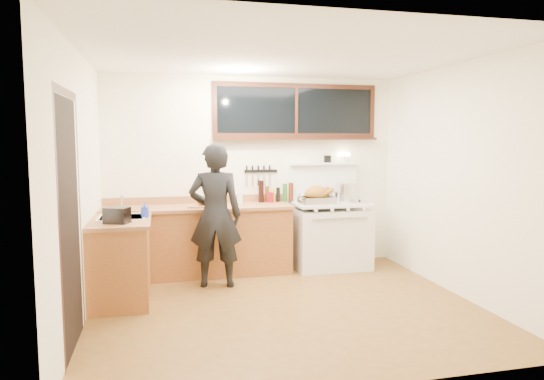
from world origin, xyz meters
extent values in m
cube|color=brown|center=(0.00, 0.00, -0.01)|extent=(4.00, 3.50, 0.02)
cube|color=white|center=(0.00, 1.77, 1.30)|extent=(4.00, 0.05, 2.60)
cube|color=white|center=(0.00, -1.77, 1.30)|extent=(4.00, 0.05, 2.60)
cube|color=white|center=(-2.02, 0.00, 1.30)|extent=(0.05, 3.50, 2.60)
cube|color=white|center=(2.02, 0.00, 1.30)|extent=(0.05, 3.50, 2.60)
cube|color=white|center=(0.00, 0.00, 2.62)|extent=(4.00, 3.50, 0.05)
cube|color=brown|center=(-0.80, 1.45, 0.43)|extent=(2.40, 0.60, 0.86)
cube|color=#9C653E|center=(-0.80, 1.44, 0.88)|extent=(2.44, 0.64, 0.04)
cube|color=#9C653E|center=(-0.80, 1.74, 0.95)|extent=(2.40, 0.03, 0.10)
sphere|color=#B78C38|center=(-1.80, 1.17, 0.70)|extent=(0.03, 0.03, 0.03)
sphere|color=#B78C38|center=(-1.30, 1.17, 0.70)|extent=(0.03, 0.03, 0.03)
sphere|color=#B78C38|center=(-0.80, 1.17, 0.70)|extent=(0.03, 0.03, 0.03)
sphere|color=#B78C38|center=(-0.30, 1.17, 0.70)|extent=(0.03, 0.03, 0.03)
sphere|color=#B78C38|center=(0.15, 1.17, 0.70)|extent=(0.03, 0.03, 0.03)
cube|color=brown|center=(-1.70, 0.62, 0.43)|extent=(0.60, 1.05, 0.86)
cube|color=#9C653E|center=(-1.69, 0.62, 0.88)|extent=(0.64, 1.09, 0.04)
cube|color=white|center=(-1.68, 0.70, 0.84)|extent=(0.45, 0.40, 0.14)
cube|color=white|center=(-1.68, 0.70, 0.91)|extent=(0.50, 0.45, 0.01)
cylinder|color=silver|center=(-1.68, 0.88, 1.02)|extent=(0.02, 0.02, 0.24)
cylinder|color=silver|center=(-1.68, 0.80, 1.13)|extent=(0.02, 0.18, 0.02)
cube|color=white|center=(1.00, 1.40, 0.41)|extent=(1.00, 0.70, 0.82)
cube|color=white|center=(1.00, 1.40, 0.89)|extent=(1.02, 0.72, 0.03)
cube|color=white|center=(1.00, 1.06, 0.52)|extent=(0.88, 0.02, 0.46)
cylinder|color=silver|center=(1.00, 1.03, 0.74)|extent=(0.75, 0.02, 0.02)
cylinder|color=white|center=(0.67, 1.04, 0.85)|extent=(0.04, 0.03, 0.04)
cylinder|color=white|center=(0.89, 1.04, 0.85)|extent=(0.04, 0.03, 0.04)
cylinder|color=white|center=(1.11, 1.04, 0.85)|extent=(0.04, 0.03, 0.04)
cylinder|color=white|center=(1.33, 1.04, 0.85)|extent=(0.04, 0.03, 0.04)
cube|color=white|center=(1.00, 1.72, 1.15)|extent=(1.00, 0.05, 0.50)
cube|color=white|center=(1.00, 1.69, 1.41)|extent=(1.00, 0.12, 0.03)
cylinder|color=white|center=(1.30, 1.69, 1.47)|extent=(0.09, 0.09, 0.09)
cube|color=#FFE5B2|center=(1.30, 1.69, 1.54)|extent=(0.16, 0.08, 0.05)
cube|color=black|center=(1.05, 1.69, 1.48)|extent=(0.09, 0.05, 0.10)
cylinder|color=white|center=(0.82, 1.69, 1.47)|extent=(0.04, 0.04, 0.09)
cylinder|color=white|center=(0.76, 1.69, 1.47)|extent=(0.04, 0.04, 0.09)
cube|color=black|center=(0.60, 1.73, 2.15)|extent=(2.20, 0.01, 0.62)
cube|color=black|center=(0.60, 1.73, 2.49)|extent=(2.32, 0.04, 0.06)
cube|color=black|center=(0.60, 1.73, 1.81)|extent=(2.32, 0.04, 0.06)
cube|color=black|center=(-0.53, 1.73, 2.15)|extent=(0.06, 0.04, 0.62)
cube|color=black|center=(1.73, 1.73, 2.15)|extent=(0.06, 0.04, 0.62)
cube|color=black|center=(0.60, 1.73, 2.15)|extent=(0.04, 0.04, 0.62)
cube|color=black|center=(0.60, 1.68, 1.76)|extent=(2.32, 0.13, 0.03)
cube|color=black|center=(-1.99, -0.55, 1.05)|extent=(0.01, 0.86, 2.10)
cube|color=black|center=(-1.99, -1.03, 1.05)|extent=(0.01, 0.07, 2.10)
cube|color=black|center=(-1.99, -0.07, 1.05)|extent=(0.01, 0.07, 2.10)
cube|color=black|center=(-1.99, -0.55, 2.14)|extent=(0.01, 1.04, 0.07)
cube|color=black|center=(0.10, 1.74, 1.32)|extent=(0.46, 0.02, 0.04)
cube|color=silver|center=(-0.10, 1.72, 1.21)|extent=(0.02, 0.00, 0.18)
cube|color=black|center=(-0.10, 1.72, 1.35)|extent=(0.02, 0.02, 0.10)
cube|color=silver|center=(-0.02, 1.72, 1.21)|extent=(0.02, 0.00, 0.18)
cube|color=black|center=(-0.02, 1.72, 1.35)|extent=(0.02, 0.02, 0.10)
cube|color=silver|center=(0.06, 1.72, 1.21)|extent=(0.02, 0.00, 0.18)
cube|color=black|center=(0.06, 1.72, 1.35)|extent=(0.02, 0.02, 0.10)
cube|color=silver|center=(0.14, 1.72, 1.21)|extent=(0.03, 0.00, 0.18)
cube|color=black|center=(0.14, 1.72, 1.35)|extent=(0.02, 0.02, 0.10)
cube|color=silver|center=(0.22, 1.72, 1.21)|extent=(0.03, 0.00, 0.18)
cube|color=black|center=(0.22, 1.72, 1.35)|extent=(0.02, 0.02, 0.10)
imported|color=black|center=(-0.63, 0.90, 0.86)|extent=(0.69, 0.52, 1.72)
imported|color=blue|center=(-1.43, 0.67, 0.98)|extent=(0.09, 0.09, 0.17)
cube|color=black|center=(-1.70, 0.35, 0.98)|extent=(0.28, 0.24, 0.16)
cube|color=#9C653E|center=(-0.69, 1.38, 0.91)|extent=(0.49, 0.40, 0.02)
ellipsoid|color=#935F1A|center=(-0.69, 1.38, 0.97)|extent=(0.27, 0.21, 0.14)
sphere|color=#935F1A|center=(-0.58, 1.43, 1.00)|extent=(0.06, 0.06, 0.06)
sphere|color=#935F1A|center=(-0.58, 1.32, 1.00)|extent=(0.06, 0.06, 0.06)
cube|color=silver|center=(0.76, 1.28, 0.95)|extent=(0.45, 0.35, 0.10)
cube|color=#3F3F42|center=(0.76, 1.28, 0.98)|extent=(0.40, 0.30, 0.03)
torus|color=silver|center=(0.54, 1.28, 1.00)|extent=(0.02, 0.10, 0.10)
torus|color=silver|center=(0.99, 1.28, 1.00)|extent=(0.02, 0.10, 0.10)
ellipsoid|color=#935F1A|center=(0.76, 1.28, 1.04)|extent=(0.35, 0.28, 0.21)
cylinder|color=#935F1A|center=(0.88, 1.20, 1.06)|extent=(0.12, 0.06, 0.09)
sphere|color=#935F1A|center=(0.94, 1.20, 1.09)|extent=(0.07, 0.07, 0.07)
cylinder|color=#935F1A|center=(0.88, 1.36, 1.06)|extent=(0.12, 0.06, 0.09)
sphere|color=#935F1A|center=(0.94, 1.36, 1.09)|extent=(0.07, 0.07, 0.07)
cylinder|color=silver|center=(1.26, 1.47, 1.02)|extent=(0.34, 0.34, 0.25)
cylinder|color=silver|center=(1.09, 1.60, 0.96)|extent=(0.19, 0.19, 0.12)
cylinder|color=black|center=(1.07, 1.72, 1.01)|extent=(0.04, 0.17, 0.02)
cylinder|color=silver|center=(1.37, 1.27, 0.91)|extent=(0.25, 0.25, 0.02)
sphere|color=black|center=(1.37, 1.27, 0.93)|extent=(0.03, 0.03, 0.03)
cube|color=maroon|center=(0.20, 1.60, 0.97)|extent=(0.10, 0.08, 0.14)
cylinder|color=white|center=(-0.22, 1.57, 0.98)|extent=(0.10, 0.10, 0.15)
cylinder|color=black|center=(0.08, 1.63, 1.05)|extent=(0.07, 0.07, 0.30)
cylinder|color=black|center=(0.16, 1.63, 1.01)|extent=(0.06, 0.06, 0.22)
cylinder|color=black|center=(0.25, 1.63, 0.99)|extent=(0.06, 0.06, 0.18)
cylinder|color=black|center=(0.32, 1.63, 1.00)|extent=(0.05, 0.05, 0.20)
cylinder|color=black|center=(0.42, 1.63, 1.02)|extent=(0.06, 0.06, 0.25)
cylinder|color=black|center=(0.50, 1.63, 1.03)|extent=(0.07, 0.07, 0.26)
camera|label=1|loc=(-1.27, -4.79, 1.76)|focal=32.00mm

